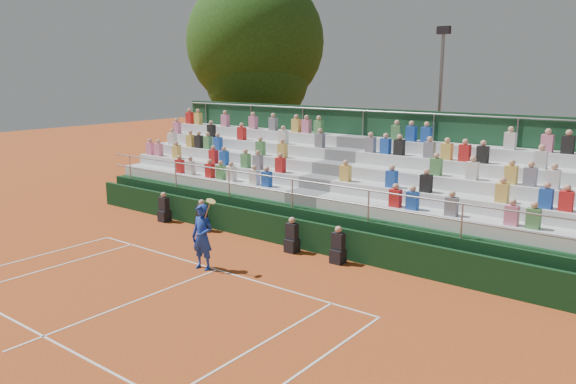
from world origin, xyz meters
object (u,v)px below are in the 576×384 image
Objects in this scene: tennis_player at (202,237)px; tree_west at (257,77)px; tree_east at (255,43)px; floodlight_mast at (440,99)px.

tree_west reaches higher than tennis_player.
tree_east is (-9.81, 13.84, 6.46)m from tennis_player.
floodlight_mast is at bearing 84.54° from tennis_player.
tree_west is 0.75× the size of tree_east.
tree_west is at bearing -176.94° from floodlight_mast.
floodlight_mast is at bearing 0.77° from tree_east.
floodlight_mast is (10.69, 0.57, -0.97)m from tree_west.
tree_east is at bearing 137.01° from tree_west.
tennis_player is 18.16m from tree_east.
tennis_player is at bearing -54.67° from tree_east.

